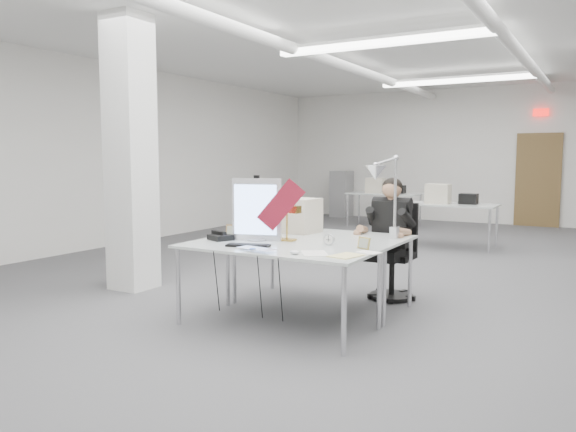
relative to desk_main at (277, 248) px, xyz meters
The scene contains 23 objects.
room_shell 2.80m from the desk_main, 89.21° to the left, with size 10.04×14.04×3.24m.
desk_main is the anchor object (origin of this frame).
desk_second 0.90m from the desk_main, 90.00° to the left, with size 1.80×0.90×0.03m, color silver.
bg_desk_a 5.50m from the desk_main, 87.92° to the left, with size 1.60×0.80×0.03m, color silver.
bg_desk_b 7.91m from the desk_main, 103.16° to the left, with size 1.60×0.80×0.03m, color silver.
filing_cabinet 9.80m from the desk_main, 110.93° to the left, with size 0.45×0.55×1.20m, color gray.
office_chair 1.64m from the desk_main, 70.01° to the left, with size 0.53×0.53×1.08m, color black, non-canonical shape.
seated_person 1.59m from the desk_main, 69.39° to the left, with size 0.49×0.61×0.92m, color black, non-canonical shape.
monitor 0.53m from the desk_main, 148.35° to the left, with size 0.49×0.05×0.60m, color silver.
pennant 0.43m from the desk_main, 110.33° to the left, with size 0.48×0.01×0.20m, color maroon.
keyboard 0.26m from the desk_main, 148.23° to the right, with size 0.40×0.13×0.02m, color black.
laptop 0.37m from the desk_main, 93.56° to the right, with size 0.36×0.23×0.03m, color silver.
mouse 0.45m from the desk_main, 40.30° to the right, with size 0.09×0.06×0.03m, color silver.
bankers_lamp 0.40m from the desk_main, 105.73° to the left, with size 0.28×0.11×0.32m, color #B49638, non-canonical shape.
desk_phone 0.69m from the desk_main, behind, with size 0.21×0.19×0.05m, color black.
picture_frame_left 0.82m from the desk_main, 154.63° to the left, with size 0.15×0.01×0.12m, color olive.
picture_frame_right 0.79m from the desk_main, 18.59° to the left, with size 0.14×0.01×0.11m, color #AD974A.
desk_clock 0.49m from the desk_main, 39.85° to the left, with size 0.10×0.10×0.03m, color #B1B1B6.
paper_stack_a 0.51m from the desk_main, 20.89° to the right, with size 0.20×0.29×0.01m, color white.
paper_stack_b 0.77m from the desk_main, 11.69° to the right, with size 0.20×0.27×0.01m, color #EBDD8C.
paper_stack_c 0.86m from the desk_main, ahead, with size 0.20×0.14×0.01m, color white.
beige_monitor 1.00m from the desk_main, 107.12° to the left, with size 0.39×0.37×0.37m, color beige.
architect_lamp 1.17m from the desk_main, 44.55° to the left, with size 0.24×0.70×0.90m, color #B1B2B6, non-canonical shape.
Camera 1 is at (2.59, -6.82, 1.56)m, focal length 35.00 mm.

